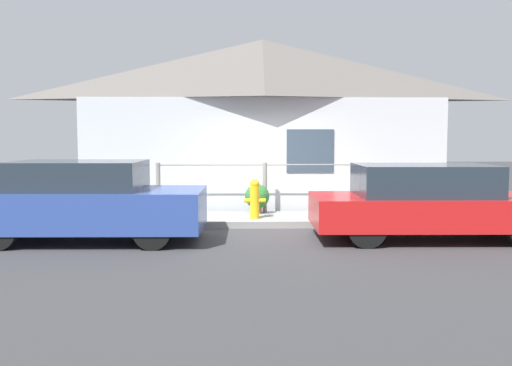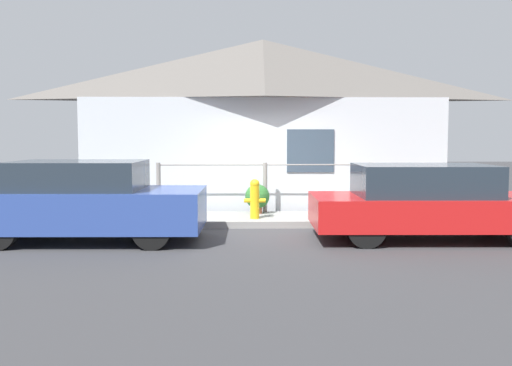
# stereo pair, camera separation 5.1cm
# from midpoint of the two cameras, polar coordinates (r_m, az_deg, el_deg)

# --- Properties ---
(ground_plane) EXTENTS (60.00, 60.00, 0.00)m
(ground_plane) POSITION_cam_midpoint_polar(r_m,az_deg,el_deg) (11.52, 1.32, -4.59)
(ground_plane) COLOR #38383A
(sidewalk) EXTENTS (24.00, 1.60, 0.14)m
(sidewalk) POSITION_cam_midpoint_polar(r_m,az_deg,el_deg) (12.30, 1.14, -3.66)
(sidewalk) COLOR gray
(sidewalk) RESTS_ON ground_plane
(house) EXTENTS (9.01, 2.23, 4.25)m
(house) POSITION_cam_midpoint_polar(r_m,az_deg,el_deg) (14.37, 0.80, 10.53)
(house) COLOR silver
(house) RESTS_ON ground_plane
(fence) EXTENTS (4.90, 0.10, 1.13)m
(fence) POSITION_cam_midpoint_polar(r_m,az_deg,el_deg) (12.87, 1.02, -0.19)
(fence) COLOR gray
(fence) RESTS_ON sidewalk
(car_left) EXTENTS (4.08, 1.87, 1.42)m
(car_left) POSITION_cam_midpoint_polar(r_m,az_deg,el_deg) (10.50, -16.52, -1.75)
(car_left) COLOR #2D4793
(car_left) RESTS_ON ground_plane
(car_right) EXTENTS (4.33, 1.86, 1.35)m
(car_right) POSITION_cam_midpoint_polar(r_m,az_deg,el_deg) (10.69, 17.09, -1.84)
(car_right) COLOR red
(car_right) RESTS_ON ground_plane
(fire_hydrant) EXTENTS (0.45, 0.20, 0.83)m
(fire_hydrant) POSITION_cam_midpoint_polar(r_m,az_deg,el_deg) (11.90, -0.01, -1.50)
(fire_hydrant) COLOR yellow
(fire_hydrant) RESTS_ON sidewalk
(potted_plant_near_hydrant) EXTENTS (0.54, 0.54, 0.65)m
(potted_plant_near_hydrant) POSITION_cam_midpoint_polar(r_m,az_deg,el_deg) (12.69, 0.25, -1.41)
(potted_plant_near_hydrant) COLOR #9E5638
(potted_plant_near_hydrant) RESTS_ON sidewalk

